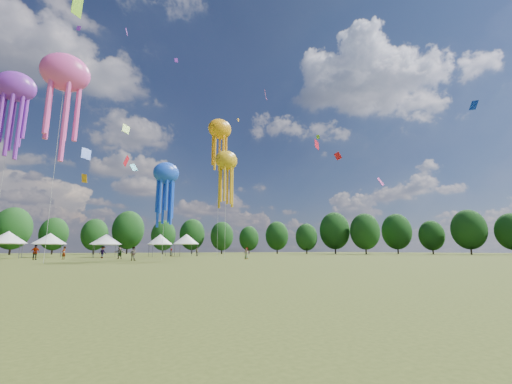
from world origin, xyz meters
TOP-DOWN VIEW (x-y plane):
  - ground at (0.00, 0.00)m, footprint 300.00×300.00m
  - spectator_near at (-4.32, 31.84)m, footprint 0.98×0.94m
  - spectators_far at (-1.75, 45.44)m, footprint 27.07×28.24m
  - festival_tents at (-4.86, 54.04)m, footprint 33.26×11.14m
  - show_kites at (-7.12, 38.20)m, footprint 34.87×21.60m
  - small_kites at (1.18, 39.99)m, footprint 70.87×55.13m
  - treeline at (-3.87, 62.51)m, footprint 201.57×95.24m

SIDE VIEW (x-z plane):
  - ground at x=0.00m, z-range 0.00..0.00m
  - spectator_near at x=-4.32m, z-range 0.00..1.58m
  - spectators_far at x=-1.75m, z-range -0.06..1.81m
  - festival_tents at x=-4.86m, z-range 0.93..5.35m
  - treeline at x=-3.87m, z-range -0.17..13.26m
  - show_kites at x=-7.12m, z-range 4.86..31.34m
  - small_kites at x=1.18m, z-range 6.23..52.66m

